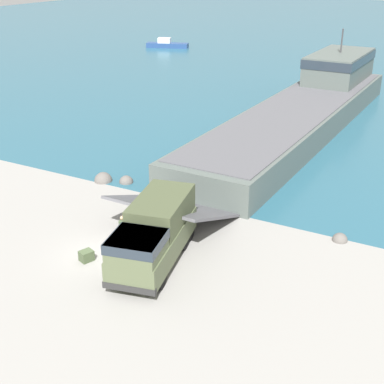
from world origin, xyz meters
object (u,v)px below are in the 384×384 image
object	(u,v)px
landing_craft	(308,104)
soldier_on_ramp	(123,228)
moored_boat_b	(167,44)
military_truck	(154,233)
cargo_crate	(86,256)

from	to	relation	value
landing_craft	soldier_on_ramp	size ratio (longest dim) A/B	24.19
moored_boat_b	military_truck	bearing A→B (deg)	11.98
cargo_crate	landing_craft	bearing A→B (deg)	85.29
soldier_on_ramp	moored_boat_b	xyz separation A→B (m)	(-32.87, 59.31, -0.47)
soldier_on_ramp	moored_boat_b	bearing A→B (deg)	107.66
landing_craft	soldier_on_ramp	xyz separation A→B (m)	(-1.72, -27.10, -0.81)
soldier_on_ramp	moored_boat_b	distance (m)	67.81
cargo_crate	moored_boat_b	bearing A→B (deg)	117.58
soldier_on_ramp	cargo_crate	distance (m)	2.49
military_truck	soldier_on_ramp	distance (m)	2.54
military_truck	soldier_on_ramp	size ratio (longest dim) A/B	4.30
military_truck	moored_boat_b	xyz separation A→B (m)	(-35.26, 59.93, -1.08)
soldier_on_ramp	moored_boat_b	world-z (taller)	soldier_on_ramp
military_truck	cargo_crate	bearing A→B (deg)	-74.49
landing_craft	moored_boat_b	size ratio (longest dim) A/B	5.76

